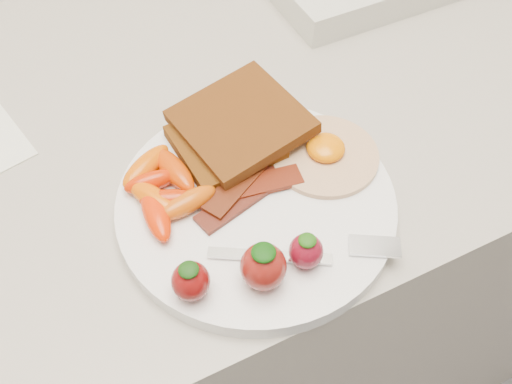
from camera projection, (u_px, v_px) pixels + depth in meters
name	position (u px, v px, depth m)	size (l,w,h in m)	color
counter	(202.00, 295.00, 1.00)	(2.00, 0.60, 0.90)	gray
plate	(256.00, 204.00, 0.55)	(0.27, 0.27, 0.02)	white
toast_lower	(225.00, 144.00, 0.58)	(0.10, 0.10, 0.01)	black
toast_upper	(241.00, 121.00, 0.58)	(0.12, 0.12, 0.01)	black
fried_egg	(325.00, 153.00, 0.58)	(0.13, 0.13, 0.02)	beige
bacon_strips	(245.00, 188.00, 0.55)	(0.12, 0.08, 0.01)	black
baby_carrots	(163.00, 190.00, 0.54)	(0.08, 0.12, 0.02)	#C22300
strawberries	(253.00, 267.00, 0.48)	(0.13, 0.05, 0.05)	#6B0B0B
fork	(318.00, 252.00, 0.51)	(0.16, 0.09, 0.00)	silver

